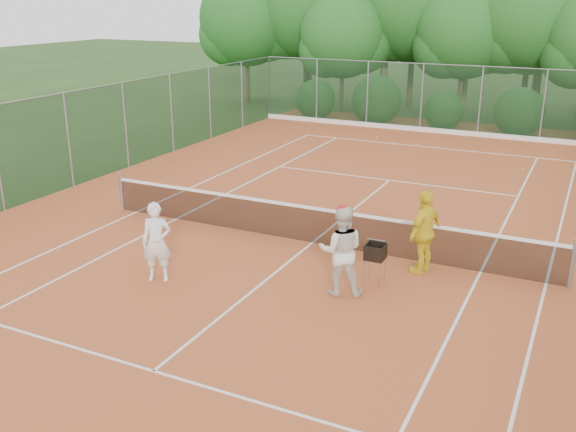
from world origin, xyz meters
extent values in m
plane|color=#244117|center=(0.00, 0.00, 0.00)|extent=(120.00, 120.00, 0.00)
cube|color=#B45429|center=(0.00, 0.00, 0.01)|extent=(18.00, 36.00, 0.02)
cylinder|color=gray|center=(-5.94, 0.00, 0.57)|extent=(0.10, 0.10, 1.10)
cylinder|color=gray|center=(5.94, 0.00, 0.57)|extent=(0.10, 0.10, 1.10)
cube|color=black|center=(0.00, 0.00, 0.48)|extent=(11.87, 0.03, 0.86)
cube|color=white|center=(0.00, 0.00, 0.95)|extent=(11.87, 0.04, 0.07)
imported|color=white|center=(-2.11, -3.41, 0.89)|extent=(0.75, 0.65, 1.73)
imported|color=silver|center=(1.68, -2.34, 0.97)|extent=(1.12, 1.01, 1.90)
ellipsoid|color=#B0171A|center=(1.68, -2.34, 1.88)|extent=(0.22, 0.22, 0.14)
imported|color=yellow|center=(2.92, -0.51, 0.97)|extent=(0.77, 1.20, 1.90)
cylinder|color=gray|center=(1.98, -1.72, 0.30)|extent=(0.02, 0.02, 0.57)
cylinder|color=gray|center=(2.33, -1.37, 0.30)|extent=(0.02, 0.02, 0.57)
cube|color=black|center=(2.15, -1.55, 0.75)|extent=(0.39, 0.39, 0.33)
sphere|color=yellow|center=(-2.54, 12.63, 0.05)|extent=(0.07, 0.07, 0.07)
sphere|color=gold|center=(-0.56, 11.98, 0.05)|extent=(0.07, 0.07, 0.07)
sphere|color=#D5E535|center=(3.86, 9.76, 0.05)|extent=(0.07, 0.07, 0.07)
cube|color=white|center=(0.00, 11.88, 0.02)|extent=(11.03, 0.06, 0.01)
cube|color=white|center=(-5.49, 0.00, 0.02)|extent=(0.06, 23.77, 0.01)
cube|color=white|center=(5.49, 0.00, 0.02)|extent=(0.06, 23.77, 0.01)
cube|color=white|center=(-4.11, 0.00, 0.02)|extent=(0.06, 23.77, 0.01)
cube|color=white|center=(4.11, 0.00, 0.02)|extent=(0.06, 23.77, 0.01)
cube|color=white|center=(0.00, 6.40, 0.02)|extent=(8.23, 0.06, 0.01)
cube|color=white|center=(0.00, -6.40, 0.02)|extent=(8.23, 0.06, 0.01)
cube|color=white|center=(0.00, 0.00, 0.02)|extent=(0.06, 12.80, 0.01)
cube|color=#19381E|center=(0.00, 15.00, 1.52)|extent=(18.00, 0.02, 3.00)
cylinder|color=gray|center=(-9.00, 15.00, 1.52)|extent=(0.07, 0.07, 3.00)
cylinder|color=gray|center=(-9.00, 15.00, 1.52)|extent=(0.07, 0.07, 3.00)
cylinder|color=brown|center=(-12.50, 19.00, 1.88)|extent=(0.26, 0.26, 3.75)
sphere|color=#1F561C|center=(-12.50, 19.00, 4.65)|extent=(5.25, 5.25, 5.25)
cylinder|color=brown|center=(-9.50, 20.50, 2.20)|extent=(0.30, 0.30, 4.40)
sphere|color=#1F561C|center=(-9.50, 20.50, 5.46)|extent=(6.16, 6.16, 6.16)
cylinder|color=brown|center=(-6.50, 18.50, 1.60)|extent=(0.22, 0.22, 3.20)
sphere|color=#1F561C|center=(-6.50, 18.50, 3.97)|extent=(4.48, 4.48, 4.48)
cylinder|color=brown|center=(-3.50, 21.00, 2.25)|extent=(0.31, 0.31, 4.50)
sphere|color=#1F561C|center=(-3.50, 21.00, 5.58)|extent=(6.30, 6.30, 6.30)
cylinder|color=brown|center=(-0.50, 19.50, 1.75)|extent=(0.24, 0.24, 3.50)
sphere|color=#1F561C|center=(-0.50, 19.50, 4.34)|extent=(4.90, 4.90, 4.90)
cylinder|color=brown|center=(2.50, 20.00, 2.05)|extent=(0.28, 0.28, 4.10)
sphere|color=#1F561C|center=(2.50, 20.00, 5.08)|extent=(5.74, 5.74, 5.74)
cone|color=brown|center=(-5.00, 21.00, 5.50)|extent=(0.44, 0.44, 11.00)
cone|color=brown|center=(3.00, 20.50, 5.00)|extent=(0.44, 0.44, 10.00)
camera|label=1|loc=(5.99, -13.63, 5.87)|focal=40.00mm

